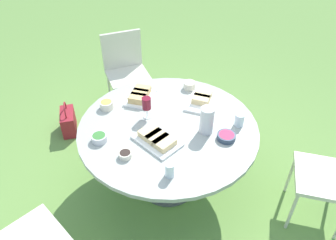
{
  "coord_description": "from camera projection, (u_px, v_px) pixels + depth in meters",
  "views": [
    {
      "loc": [
        -1.9,
        0.47,
        2.37
      ],
      "look_at": [
        0.0,
        0.0,
        0.76
      ],
      "focal_mm": 35.0,
      "sensor_mm": 36.0,
      "label": 1
    }
  ],
  "objects": [
    {
      "name": "ground_plane",
      "position": [
        168.0,
        184.0,
        3.02
      ],
      "size": [
        40.0,
        40.0,
        0.0
      ],
      "primitive_type": "plane",
      "color": "#668E42"
    },
    {
      "name": "dining_table",
      "position": [
        168.0,
        134.0,
        2.63
      ],
      "size": [
        1.42,
        1.42,
        0.7
      ],
      "color": "#4C4C51",
      "rests_on": "ground_plane"
    },
    {
      "name": "chair_near_left",
      "position": [
        126.0,
        67.0,
        3.63
      ],
      "size": [
        0.47,
        0.49,
        0.89
      ],
      "color": "beige",
      "rests_on": "ground_plane"
    },
    {
      "name": "water_pitcher",
      "position": [
        207.0,
        120.0,
        2.45
      ],
      "size": [
        0.11,
        0.11,
        0.22
      ],
      "color": "silver",
      "rests_on": "dining_table"
    },
    {
      "name": "wine_glass",
      "position": [
        147.0,
        104.0,
        2.57
      ],
      "size": [
        0.07,
        0.07,
        0.19
      ],
      "color": "silver",
      "rests_on": "dining_table"
    },
    {
      "name": "platter_bread_main",
      "position": [
        157.0,
        139.0,
        2.41
      ],
      "size": [
        0.41,
        0.37,
        0.07
      ],
      "color": "white",
      "rests_on": "dining_table"
    },
    {
      "name": "platter_charcuterie",
      "position": [
        201.0,
        100.0,
        2.79
      ],
      "size": [
        0.36,
        0.34,
        0.07
      ],
      "color": "white",
      "rests_on": "dining_table"
    },
    {
      "name": "platter_sandwich_side",
      "position": [
        140.0,
        96.0,
        2.83
      ],
      "size": [
        0.36,
        0.33,
        0.08
      ],
      "color": "white",
      "rests_on": "dining_table"
    },
    {
      "name": "bowl_fries",
      "position": [
        107.0,
        104.0,
        2.73
      ],
      "size": [
        0.11,
        0.11,
        0.07
      ],
      "color": "beige",
      "rests_on": "dining_table"
    },
    {
      "name": "bowl_salad",
      "position": [
        99.0,
        138.0,
        2.42
      ],
      "size": [
        0.12,
        0.12,
        0.05
      ],
      "color": "silver",
      "rests_on": "dining_table"
    },
    {
      "name": "bowl_olives",
      "position": [
        125.0,
        154.0,
        2.3
      ],
      "size": [
        0.09,
        0.09,
        0.04
      ],
      "color": "beige",
      "rests_on": "dining_table"
    },
    {
      "name": "bowl_dip_red",
      "position": [
        226.0,
        136.0,
        2.44
      ],
      "size": [
        0.14,
        0.14,
        0.04
      ],
      "color": "#334256",
      "rests_on": "dining_table"
    },
    {
      "name": "bowl_dip_cream",
      "position": [
        189.0,
        85.0,
        2.96
      ],
      "size": [
        0.11,
        0.11,
        0.07
      ],
      "color": "beige",
      "rests_on": "dining_table"
    },
    {
      "name": "cup_water_near",
      "position": [
        170.0,
        170.0,
        2.14
      ],
      "size": [
        0.06,
        0.06,
        0.11
      ],
      "color": "silver",
      "rests_on": "dining_table"
    },
    {
      "name": "cup_water_far",
      "position": [
        239.0,
        120.0,
        2.55
      ],
      "size": [
        0.07,
        0.07,
        0.1
      ],
      "color": "silver",
      "rests_on": "dining_table"
    },
    {
      "name": "handbag",
      "position": [
        68.0,
        121.0,
        3.52
      ],
      "size": [
        0.3,
        0.14,
        0.37
      ],
      "color": "maroon",
      "rests_on": "ground_plane"
    }
  ]
}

